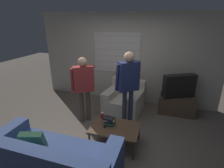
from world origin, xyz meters
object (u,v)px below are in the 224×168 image
object	(u,v)px
person_left_standing	(84,82)
spare_remote	(105,125)
armchair_beige	(125,100)
person_right_standing	(128,80)
book_stack	(109,121)
couch_blue	(51,161)
tv	(179,86)
coffee_table	(115,129)
soda_can	(102,115)

from	to	relation	value
person_left_standing	spare_remote	bearing A→B (deg)	-79.24
armchair_beige	person_right_standing	bearing A→B (deg)	116.51
book_stack	couch_blue	bearing A→B (deg)	-118.50
tv	book_stack	bearing A→B (deg)	22.93
spare_remote	tv	bearing A→B (deg)	51.18
tv	person_right_standing	world-z (taller)	person_right_standing
book_stack	person_right_standing	bearing A→B (deg)	76.05
tv	spare_remote	bearing A→B (deg)	23.11
couch_blue	coffee_table	xyz separation A→B (m)	(0.73, 1.03, 0.07)
tv	spare_remote	distance (m)	2.21
soda_can	spare_remote	size ratio (longest dim) A/B	0.97
tv	person_right_standing	size ratio (longest dim) A/B	0.48
spare_remote	armchair_beige	bearing A→B (deg)	88.61
tv	soda_can	size ratio (longest dim) A/B	6.50
coffee_table	book_stack	distance (m)	0.19
person_left_standing	person_right_standing	distance (m)	1.02
couch_blue	book_stack	bearing A→B (deg)	61.29
book_stack	soda_can	bearing A→B (deg)	140.48
couch_blue	coffee_table	distance (m)	1.26
person_left_standing	book_stack	bearing A→B (deg)	-73.90
armchair_beige	person_right_standing	xyz separation A→B (m)	(0.21, -0.61, 0.79)
person_left_standing	soda_can	bearing A→B (deg)	-72.38
book_stack	spare_remote	bearing A→B (deg)	-124.65
couch_blue	person_right_standing	distance (m)	2.15
soda_can	book_stack	bearing A→B (deg)	-39.52
book_stack	coffee_table	bearing A→B (deg)	-20.84
couch_blue	soda_can	bearing A→B (deg)	73.46
person_left_standing	spare_remote	distance (m)	1.16
couch_blue	spare_remote	bearing A→B (deg)	61.79
coffee_table	spare_remote	size ratio (longest dim) A/B	7.10
book_stack	soda_can	world-z (taller)	book_stack
book_stack	soda_can	distance (m)	0.28
soda_can	tv	bearing A→B (deg)	43.37
coffee_table	book_stack	bearing A→B (deg)	159.16
spare_remote	book_stack	bearing A→B (deg)	55.26
person_right_standing	spare_remote	xyz separation A→B (m)	(-0.24, -0.83, -0.69)
tv	person_right_standing	xyz separation A→B (m)	(-1.13, -0.87, 0.33)
spare_remote	person_left_standing	bearing A→B (deg)	138.92
person_right_standing	couch_blue	bearing A→B (deg)	-153.44
couch_blue	book_stack	size ratio (longest dim) A/B	8.65
tv	person_left_standing	bearing A→B (deg)	-1.93
armchair_beige	soda_can	distance (m)	1.21
couch_blue	book_stack	xyz separation A→B (m)	(0.59, 1.08, 0.19)
armchair_beige	book_stack	world-z (taller)	armchair_beige
armchair_beige	coffee_table	distance (m)	1.43
coffee_table	person_right_standing	xyz separation A→B (m)	(0.05, 0.81, 0.74)
person_right_standing	book_stack	distance (m)	1.00
armchair_beige	tv	bearing A→B (deg)	-161.34
couch_blue	person_left_standing	size ratio (longest dim) A/B	1.32
person_right_standing	person_left_standing	bearing A→B (deg)	149.48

